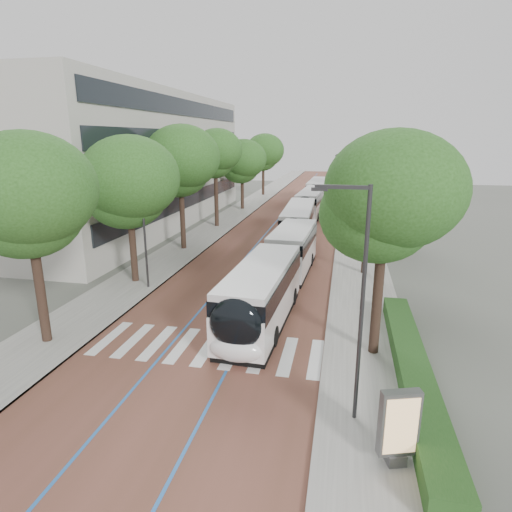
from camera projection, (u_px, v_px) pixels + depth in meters
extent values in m
plane|color=#51544C|center=(197.00, 358.00, 18.99)|extent=(160.00, 160.00, 0.00)
cube|color=brown|center=(297.00, 211.00, 56.72)|extent=(11.00, 140.00, 0.02)
cube|color=gray|center=(242.00, 209.00, 58.17)|extent=(4.00, 140.00, 0.12)
cube|color=gray|center=(355.00, 213.00, 55.23)|extent=(4.00, 140.00, 0.12)
cube|color=gray|center=(256.00, 209.00, 57.80)|extent=(0.20, 140.00, 0.14)
cube|color=gray|center=(340.00, 212.00, 55.60)|extent=(0.20, 140.00, 0.14)
cube|color=silver|center=(110.00, 338.00, 20.87)|extent=(0.55, 3.60, 0.01)
cube|color=silver|center=(134.00, 340.00, 20.62)|extent=(0.55, 3.60, 0.01)
cube|color=silver|center=(158.00, 342.00, 20.38)|extent=(0.55, 3.60, 0.01)
cube|color=silver|center=(183.00, 345.00, 20.13)|extent=(0.55, 3.60, 0.01)
cube|color=silver|center=(208.00, 347.00, 19.89)|extent=(0.55, 3.60, 0.01)
cube|color=silver|center=(234.00, 350.00, 19.64)|extent=(0.55, 3.60, 0.01)
cube|color=silver|center=(260.00, 353.00, 19.39)|extent=(0.55, 3.60, 0.01)
cube|color=silver|center=(288.00, 356.00, 19.15)|extent=(0.55, 3.60, 0.01)
cube|color=silver|center=(316.00, 358.00, 18.90)|extent=(0.55, 3.60, 0.01)
cube|color=#225EAE|center=(285.00, 211.00, 57.03)|extent=(0.12, 126.00, 0.01)
cube|color=#225EAE|center=(309.00, 211.00, 56.40)|extent=(0.12, 126.00, 0.01)
cube|color=#A6A29A|center=(112.00, 160.00, 47.35)|extent=(18.00, 40.00, 14.00)
cube|color=black|center=(190.00, 199.00, 46.64)|extent=(0.12, 38.00, 1.60)
cube|color=black|center=(189.00, 169.00, 45.79)|extent=(0.12, 38.00, 1.60)
cube|color=black|center=(188.00, 138.00, 44.93)|extent=(0.12, 38.00, 1.60)
cube|color=black|center=(187.00, 108.00, 44.13)|extent=(0.12, 38.00, 1.60)
cube|color=#1B4217|center=(413.00, 369.00, 17.06)|extent=(1.20, 14.00, 0.80)
cylinder|color=#2F2F31|center=(362.00, 310.00, 13.72)|extent=(0.14, 0.14, 8.00)
cube|color=#2F2F31|center=(343.00, 187.00, 12.83)|extent=(1.70, 0.12, 0.12)
cube|color=#2F2F31|center=(320.00, 189.00, 12.99)|extent=(0.50, 0.20, 0.10)
cylinder|color=#2F2F31|center=(353.00, 201.00, 37.30)|extent=(0.14, 0.14, 8.00)
cube|color=#2F2F31|center=(346.00, 155.00, 36.41)|extent=(1.70, 0.12, 0.12)
cube|color=#2F2F31|center=(338.00, 156.00, 36.57)|extent=(0.50, 0.20, 0.10)
cylinder|color=#2F2F31|center=(144.00, 226.00, 26.63)|extent=(0.14, 0.14, 8.00)
cylinder|color=black|center=(41.00, 295.00, 19.82)|extent=(0.44, 0.44, 4.79)
ellipsoid|color=#214817|center=(28.00, 202.00, 18.65)|extent=(5.76, 5.76, 4.89)
cylinder|color=black|center=(133.00, 250.00, 28.34)|extent=(0.44, 0.44, 4.56)
ellipsoid|color=#214817|center=(128.00, 187.00, 27.23)|extent=(6.23, 6.23, 5.29)
cylinder|color=black|center=(183.00, 220.00, 36.74)|extent=(0.44, 0.44, 5.17)
ellipsoid|color=#214817|center=(180.00, 164.00, 35.48)|extent=(6.24, 6.24, 5.31)
cylinder|color=black|center=(216.00, 202.00, 46.15)|extent=(0.44, 0.44, 5.39)
ellipsoid|color=#214817|center=(215.00, 156.00, 44.84)|extent=(5.21, 5.21, 4.43)
cylinder|color=black|center=(242.00, 193.00, 57.60)|extent=(0.44, 0.44, 4.36)
ellipsoid|color=#214817|center=(242.00, 163.00, 56.54)|extent=(5.98, 5.98, 5.08)
cylinder|color=black|center=(263.00, 181.00, 71.69)|extent=(0.44, 0.44, 4.84)
ellipsoid|color=#214817|center=(263.00, 154.00, 70.51)|extent=(6.34, 6.34, 5.39)
cylinder|color=black|center=(377.00, 304.00, 18.71)|extent=(0.44, 0.44, 4.86)
ellipsoid|color=#214817|center=(385.00, 203.00, 17.53)|extent=(5.65, 5.65, 4.80)
cylinder|color=black|center=(366.00, 248.00, 30.16)|extent=(0.44, 0.44, 3.88)
ellipsoid|color=#214817|center=(369.00, 198.00, 29.22)|extent=(5.52, 5.52, 4.69)
cylinder|color=black|center=(360.00, 214.00, 43.37)|extent=(0.44, 0.44, 3.88)
ellipsoid|color=#214817|center=(363.00, 179.00, 42.42)|extent=(5.80, 5.80, 4.93)
cylinder|color=black|center=(357.00, 192.00, 58.39)|extent=(0.44, 0.44, 4.44)
ellipsoid|color=#214817|center=(359.00, 162.00, 57.31)|extent=(5.49, 5.49, 4.66)
cylinder|color=black|center=(281.00, 264.00, 26.81)|extent=(2.34, 1.01, 2.30)
cube|color=white|center=(262.00, 301.00, 22.16)|extent=(2.93, 9.47, 1.82)
cube|color=black|center=(262.00, 280.00, 21.85)|extent=(2.96, 9.28, 0.97)
cube|color=silver|center=(262.00, 268.00, 21.68)|extent=(2.87, 9.28, 0.31)
cube|color=black|center=(262.00, 321.00, 22.45)|extent=(2.86, 9.09, 0.35)
cube|color=white|center=(292.00, 255.00, 30.98)|extent=(2.86, 7.85, 1.82)
cube|color=black|center=(293.00, 239.00, 30.67)|extent=(2.89, 7.69, 0.97)
cube|color=silver|center=(293.00, 231.00, 30.50)|extent=(2.80, 7.69, 0.31)
cube|color=black|center=(292.00, 269.00, 31.27)|extent=(2.79, 7.54, 0.35)
ellipsoid|color=black|center=(236.00, 324.00, 17.73)|extent=(2.40, 1.21, 2.28)
ellipsoid|color=white|center=(236.00, 349.00, 17.99)|extent=(2.39, 1.11, 1.14)
cylinder|color=black|center=(228.00, 331.00, 20.50)|extent=(0.35, 1.01, 1.00)
cylinder|color=black|center=(274.00, 336.00, 19.96)|extent=(0.35, 1.01, 1.00)
cylinder|color=black|center=(281.00, 258.00, 33.01)|extent=(0.35, 1.01, 1.00)
cylinder|color=black|center=(311.00, 260.00, 32.47)|extent=(0.35, 1.01, 1.00)
cylinder|color=black|center=(255.00, 293.00, 25.51)|extent=(0.35, 1.01, 1.00)
cylinder|color=black|center=(293.00, 296.00, 24.96)|extent=(0.35, 1.01, 1.00)
cube|color=white|center=(298.00, 226.00, 40.87)|extent=(2.86, 12.07, 1.82)
cube|color=black|center=(299.00, 214.00, 40.56)|extent=(2.90, 11.83, 0.97)
cube|color=silver|center=(299.00, 208.00, 40.39)|extent=(2.81, 11.83, 0.31)
cube|color=black|center=(298.00, 237.00, 41.16)|extent=(2.80, 11.59, 0.35)
ellipsoid|color=black|center=(293.00, 231.00, 35.12)|extent=(2.38, 1.17, 2.28)
ellipsoid|color=white|center=(293.00, 245.00, 35.37)|extent=(2.38, 1.07, 1.14)
cylinder|color=black|center=(282.00, 242.00, 37.84)|extent=(0.33, 1.01, 1.00)
cylinder|color=black|center=(308.00, 243.00, 37.46)|extent=(0.33, 1.01, 1.00)
cylinder|color=black|center=(290.00, 226.00, 44.86)|extent=(0.33, 1.01, 1.00)
cylinder|color=black|center=(312.00, 227.00, 44.49)|extent=(0.33, 1.01, 1.00)
cube|color=white|center=(311.00, 206.00, 53.26)|extent=(3.05, 12.10, 1.82)
cube|color=black|center=(312.00, 196.00, 52.95)|extent=(3.08, 11.86, 0.97)
cube|color=silver|center=(312.00, 191.00, 52.78)|extent=(2.99, 11.86, 0.31)
cube|color=black|center=(311.00, 214.00, 53.55)|extent=(2.98, 11.62, 0.35)
ellipsoid|color=black|center=(305.00, 207.00, 47.60)|extent=(2.40, 1.21, 2.28)
ellipsoid|color=white|center=(305.00, 217.00, 47.86)|extent=(2.39, 1.11, 1.14)
cylinder|color=black|center=(298.00, 216.00, 50.37)|extent=(0.35, 1.01, 1.00)
cylinder|color=black|center=(317.00, 217.00, 49.83)|extent=(0.35, 1.01, 1.00)
cylinder|color=black|center=(306.00, 207.00, 57.28)|extent=(0.35, 1.01, 1.00)
cylinder|color=black|center=(323.00, 207.00, 56.74)|extent=(0.35, 1.01, 1.00)
cube|color=white|center=(318.00, 193.00, 65.68)|extent=(2.75, 12.05, 1.82)
cube|color=black|center=(318.00, 185.00, 65.37)|extent=(2.78, 11.81, 0.97)
cube|color=silver|center=(318.00, 181.00, 65.20)|extent=(2.69, 11.81, 0.31)
cube|color=black|center=(317.00, 200.00, 65.97)|extent=(2.69, 11.57, 0.35)
ellipsoid|color=black|center=(314.00, 192.00, 59.99)|extent=(2.37, 1.15, 2.28)
ellipsoid|color=white|center=(314.00, 201.00, 60.25)|extent=(2.37, 1.05, 1.14)
cylinder|color=black|center=(308.00, 201.00, 62.75)|extent=(0.32, 1.01, 1.00)
cylinder|color=black|center=(323.00, 201.00, 62.26)|extent=(0.32, 1.01, 1.00)
cylinder|color=black|center=(313.00, 194.00, 69.69)|extent=(0.32, 1.01, 1.00)
cylinder|color=black|center=(327.00, 195.00, 69.21)|extent=(0.32, 1.01, 1.00)
cube|color=#59595B|center=(395.00, 458.00, 12.66)|extent=(0.65, 0.59, 0.36)
cube|color=#59595B|center=(399.00, 423.00, 12.33)|extent=(1.21, 0.66, 2.07)
cube|color=#E6B679|center=(402.00, 427.00, 12.17)|extent=(0.94, 0.32, 1.80)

